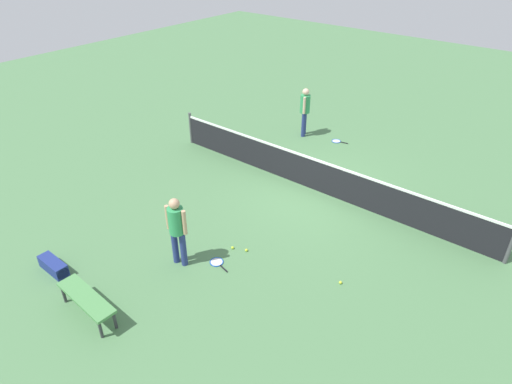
{
  "coord_description": "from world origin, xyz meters",
  "views": [
    {
      "loc": [
        5.45,
        -9.47,
        6.63
      ],
      "look_at": [
        -0.34,
        -2.28,
        0.9
      ],
      "focal_mm": 31.29,
      "sensor_mm": 36.0,
      "label": 1
    }
  ],
  "objects": [
    {
      "name": "tennis_ball_near_player",
      "position": [
        -0.09,
        -3.46,
        0.03
      ],
      "size": [
        0.07,
        0.07,
        0.07
      ],
      "primitive_type": "sphere",
      "color": "#C6E033",
      "rests_on": "ground_plane"
    },
    {
      "name": "tennis_racket_near_player",
      "position": [
        -0.03,
        -4.05,
        0.01
      ],
      "size": [
        0.61,
        0.38,
        0.03
      ],
      "color": "blue",
      "rests_on": "ground_plane"
    },
    {
      "name": "court_net",
      "position": [
        0.0,
        0.0,
        0.5
      ],
      "size": [
        10.09,
        0.09,
        1.07
      ],
      "color": "#4C4C51",
      "rests_on": "ground_plane"
    },
    {
      "name": "tennis_racket_far_player",
      "position": [
        -1.14,
        3.19,
        0.01
      ],
      "size": [
        0.6,
        0.36,
        0.03
      ],
      "color": "blue",
      "rests_on": "ground_plane"
    },
    {
      "name": "player_far_side",
      "position": [
        -2.35,
        2.91,
        1.01
      ],
      "size": [
        0.45,
        0.51,
        1.7
      ],
      "color": "navy",
      "rests_on": "ground_plane"
    },
    {
      "name": "tennis_ball_midcourt",
      "position": [
        0.22,
        -3.32,
        0.03
      ],
      "size": [
        0.07,
        0.07,
        0.07
      ],
      "primitive_type": "sphere",
      "color": "#C6E033",
      "rests_on": "ground_plane"
    },
    {
      "name": "courtside_bench",
      "position": [
        -0.93,
        -6.72,
        0.42
      ],
      "size": [
        1.52,
        0.48,
        0.48
      ],
      "color": "#4C8C4C",
      "rests_on": "ground_plane"
    },
    {
      "name": "equipment_bag",
      "position": [
        -2.6,
        -6.47,
        0.14
      ],
      "size": [
        0.8,
        0.29,
        0.28
      ],
      "color": "navy",
      "rests_on": "ground_plane"
    },
    {
      "name": "ground_plane",
      "position": [
        0.0,
        0.0,
        0.0
      ],
      "size": [
        40.0,
        40.0,
        0.0
      ],
      "primitive_type": "plane",
      "color": "#4C7A4C"
    },
    {
      "name": "player_near_side",
      "position": [
        -0.67,
        -4.56,
        1.01
      ],
      "size": [
        0.53,
        0.4,
        1.7
      ],
      "color": "navy",
      "rests_on": "ground_plane"
    },
    {
      "name": "tennis_ball_by_net",
      "position": [
        2.46,
        -2.9,
        0.03
      ],
      "size": [
        0.07,
        0.07,
        0.07
      ],
      "primitive_type": "sphere",
      "color": "#C6E033",
      "rests_on": "ground_plane"
    }
  ]
}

